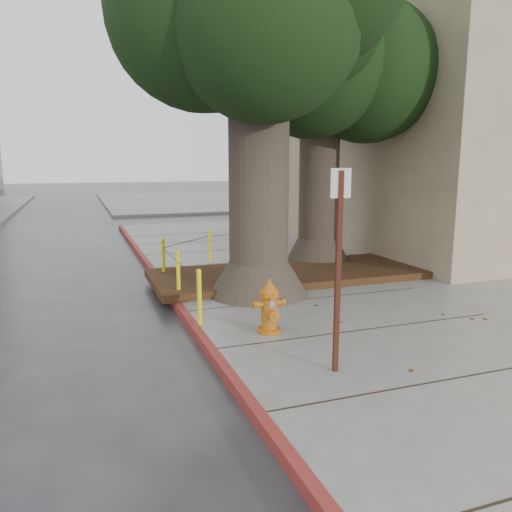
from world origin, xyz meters
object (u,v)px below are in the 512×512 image
Objects in this scene: signpost at (338,260)px; car_red at (327,203)px; car_silver at (271,207)px; fire_hydrant at (269,307)px.

car_red is at bearing 70.15° from signpost.
fire_hydrant is at bearing 161.59° from car_silver.
car_red is (10.72, 18.44, -0.04)m from fire_hydrant.
car_silver reaches higher than fire_hydrant.
fire_hydrant is at bearing 106.64° from signpost.
fire_hydrant is 1.99m from signpost.
signpost is (0.27, -1.68, 1.04)m from fire_hydrant.
signpost is 0.76× the size of car_silver.
signpost reaches higher than fire_hydrant.
signpost is at bearing -80.65° from fire_hydrant.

